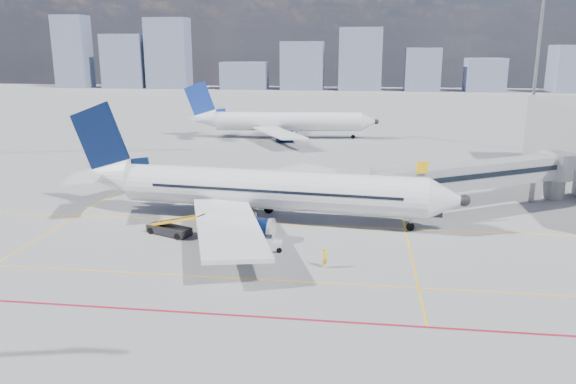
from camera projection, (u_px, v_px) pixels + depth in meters
name	position (u px, v px, depth m)	size (l,w,h in m)	color
ground	(248.00, 251.00, 48.87)	(420.00, 420.00, 0.00)	gray
apron_markings	(232.00, 268.00, 45.19)	(90.00, 35.12, 0.01)	#F6B30C
jet_bridge	(490.00, 175.00, 61.18)	(23.55, 15.78, 6.30)	gray
floodlight_mast_ne	(536.00, 70.00, 93.43)	(3.20, 0.61, 25.45)	gray
distant_skyline	(330.00, 61.00, 228.85)	(245.23, 14.57, 31.66)	slate
main_aircraft	(255.00, 189.00, 56.97)	(41.23, 35.87, 12.05)	silver
second_aircraft	(280.00, 122.00, 108.60)	(37.47, 32.61, 10.99)	silver
baggage_tug	(270.00, 244.00, 48.80)	(2.01, 1.32, 1.33)	silver
cargo_dolly	(230.00, 240.00, 48.55)	(3.58, 1.97, 1.86)	black
belt_loader	(170.00, 228.00, 52.90)	(6.30, 3.75, 2.59)	black
ramp_worker	(325.00, 257.00, 45.04)	(0.63, 0.41, 1.72)	yellow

